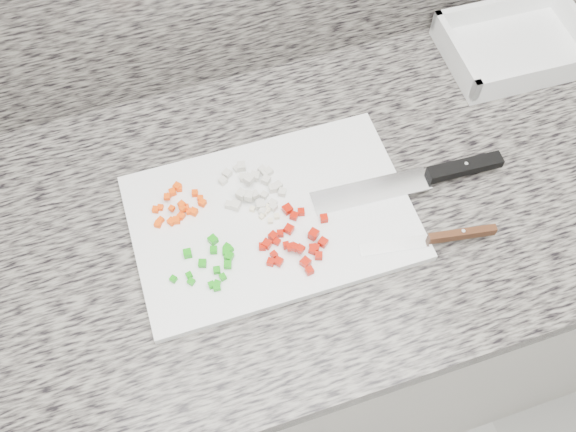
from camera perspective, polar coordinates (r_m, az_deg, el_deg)
name	(u,v)px	position (r m, az deg, el deg)	size (l,w,h in m)	color
cabinet	(303,309)	(1.45, 1.31, -8.25)	(3.92, 0.62, 0.86)	beige
countertop	(308,206)	(1.05, 1.80, 0.92)	(3.96, 0.64, 0.04)	slate
cutting_board	(272,218)	(1.00, -1.44, -0.15)	(0.43, 0.29, 0.01)	white
carrot_pile	(179,206)	(1.01, -9.68, 0.92)	(0.09, 0.07, 0.02)	#FF4905
onion_pile	(253,188)	(1.02, -3.12, 2.51)	(0.10, 0.10, 0.02)	beige
green_pepper_pile	(212,262)	(0.96, -6.78, -4.07)	(0.10, 0.09, 0.01)	#13970D
red_pepper_pile	(296,241)	(0.97, 0.71, -2.22)	(0.12, 0.12, 0.02)	#AB0F02
garlic_pile	(266,212)	(1.00, -2.00, 0.37)	(0.04, 0.04, 0.01)	beige
chef_knife	(433,175)	(1.06, 12.76, 3.57)	(0.32, 0.05, 0.02)	silver
paring_knife	(445,237)	(1.00, 13.76, -1.82)	(0.21, 0.05, 0.02)	silver
tray	(515,47)	(1.28, 19.56, 14.00)	(0.26, 0.19, 0.05)	white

